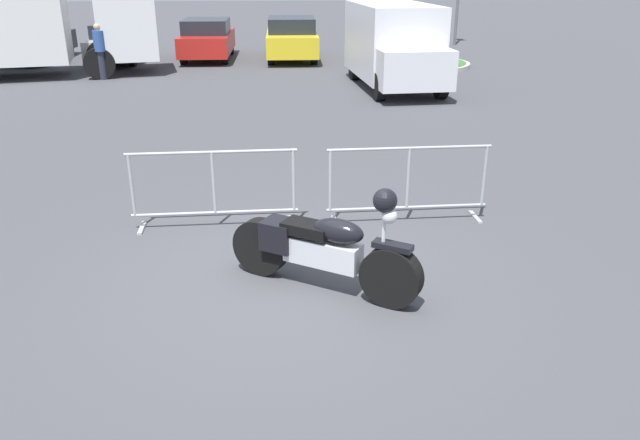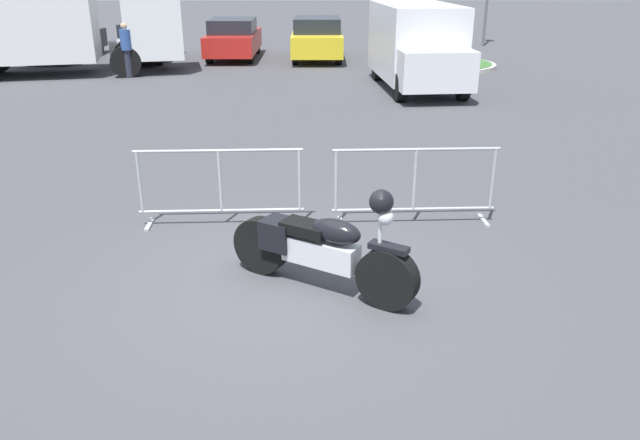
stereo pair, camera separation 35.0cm
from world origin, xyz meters
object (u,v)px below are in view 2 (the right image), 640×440
parked_car_red (234,38)px  pedestrian (127,48)px  crowd_barrier_far (415,185)px  parked_car_silver (147,41)px  crowd_barrier_near (220,186)px  parked_car_yellow (317,38)px  motorcycle (321,248)px  delivery_van (417,44)px  box_truck (42,23)px  parked_car_black (66,39)px

parked_car_red → pedestrian: (-2.87, -4.32, 0.18)m
crowd_barrier_far → parked_car_silver: (-7.38, 16.12, 0.14)m
crowd_barrier_near → parked_car_yellow: bearing=84.5°
motorcycle → crowd_barrier_near: bearing=157.3°
crowd_barrier_near → delivery_van: size_ratio=0.44×
crowd_barrier_far → pedestrian: size_ratio=1.33×
box_truck → parked_car_black: (-0.74, 3.83, -0.90)m
motorcycle → parked_car_silver: 18.98m
crowd_barrier_far → delivery_van: bearing=80.7°
crowd_barrier_far → parked_car_silver: parked_car_silver is taller
parked_car_silver → parked_car_yellow: parked_car_yellow is taller
crowd_barrier_near → parked_car_black: size_ratio=0.52×
crowd_barrier_near → crowd_barrier_far: same height
parked_car_yellow → pedestrian: size_ratio=2.69×
crowd_barrier_far → parked_car_silver: bearing=114.6°
crowd_barrier_far → parked_car_yellow: bearing=93.7°
parked_car_silver → parked_car_red: (3.16, 0.42, 0.05)m
box_truck → parked_car_silver: size_ratio=1.98×
parked_car_silver → parked_car_red: bearing=-81.6°
box_truck → parked_car_yellow: bearing=10.2°
crowd_barrier_far → box_truck: bearing=127.7°
parked_car_silver → parked_car_red: parked_car_red is taller
parked_car_yellow → pedestrian: bearing=124.7°
box_truck → parked_car_red: bearing=22.6°
parked_car_red → pedestrian: 5.19m
crowd_barrier_far → pedestrian: (-7.09, 12.22, 0.37)m
parked_car_yellow → parked_car_red: bearing=85.9°
motorcycle → pedestrian: (-5.78, 14.08, 0.43)m
delivery_van → parked_car_black: (-12.21, 6.33, -0.51)m
crowd_barrier_near → crowd_barrier_far: bearing=0.0°
box_truck → parked_car_black: size_ratio=1.87×
motorcycle → parked_car_silver: bearing=140.8°
box_truck → parked_car_black: box_truck is taller
pedestrian → parked_car_red: bearing=-178.5°
box_truck → crowd_barrier_far: bearing=-64.3°
box_truck → parked_car_silver: (2.42, 3.42, -0.94)m
motorcycle → parked_car_black: size_ratio=0.47×
crowd_barrier_near → parked_car_yellow: 16.33m
motorcycle → crowd_barrier_far: size_ratio=0.90×
motorcycle → delivery_van: bearing=108.2°
parked_car_black → parked_car_silver: 3.18m
box_truck → parked_car_black: 4.00m
box_truck → pedestrian: 2.84m
crowd_barrier_far → box_truck: (-9.80, 12.70, 1.08)m
crowd_barrier_near → box_truck: 14.62m
parked_car_black → parked_car_red: parked_car_red is taller
box_truck → parked_car_red: size_ratio=1.84×
crowd_barrier_near → parked_car_black: 18.32m
crowd_barrier_near → parked_car_yellow: (1.57, 16.26, 0.22)m
crowd_barrier_near → pedestrian: bearing=110.1°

